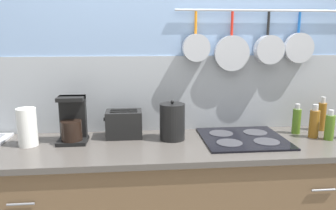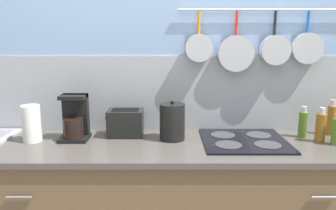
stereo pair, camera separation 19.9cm
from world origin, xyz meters
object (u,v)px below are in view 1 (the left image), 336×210
kettle (172,122)px  bottle_dish_soap (314,123)px  bottle_vinegar (322,116)px  coffee_maker (72,123)px  paper_towel_roll (27,127)px  bottle_hot_sauce (330,127)px  bottle_cooking_wine (297,120)px  toaster (124,124)px

kettle → bottle_dish_soap: kettle is taller
bottle_dish_soap → bottle_vinegar: size_ratio=0.92×
coffee_maker → bottle_vinegar: 1.72m
paper_towel_roll → kettle: (0.90, 0.04, 0.00)m
kettle → bottle_hot_sauce: (1.01, -0.11, -0.03)m
kettle → bottle_hot_sauce: bearing=-6.1°
paper_towel_roll → bottle_dish_soap: (1.84, -0.01, -0.02)m
bottle_hot_sauce → bottle_dish_soap: bearing=141.2°
bottle_cooking_wine → kettle: bearing=-176.8°
toaster → kettle: kettle is taller
coffee_maker → bottle_dish_soap: size_ratio=1.32×
bottle_vinegar → bottle_hot_sauce: bearing=-107.9°
coffee_maker → bottle_vinegar: bearing=3.2°
paper_towel_roll → bottle_hot_sauce: (1.91, -0.07, -0.03)m
kettle → bottle_cooking_wine: 0.87m
paper_towel_roll → toaster: (0.58, 0.12, -0.03)m
bottle_cooking_wine → bottle_dish_soap: (0.07, -0.10, 0.01)m
bottle_dish_soap → bottle_hot_sauce: (0.07, -0.06, -0.01)m
bottle_dish_soap → toaster: bearing=174.1°
coffee_maker → bottle_cooking_wine: (1.50, 0.04, -0.03)m
paper_towel_roll → bottle_dish_soap: paper_towel_roll is taller
paper_towel_roll → coffee_maker: size_ratio=0.80×
toaster → bottle_vinegar: 1.40m
kettle → bottle_vinegar: (1.08, 0.11, -0.01)m
bottle_hot_sauce → paper_towel_roll: bearing=177.9°
paper_towel_roll → toaster: 0.60m
kettle → paper_towel_roll: bearing=-177.5°
bottle_cooking_wine → bottle_hot_sauce: size_ratio=1.05×
coffee_maker → paper_towel_roll: bearing=-169.3°
bottle_cooking_wine → bottle_dish_soap: bottle_dish_soap is taller
paper_towel_roll → bottle_hot_sauce: bearing=-2.1°
paper_towel_roll → toaster: bearing=11.6°
toaster → coffee_maker: bearing=-167.7°
paper_towel_roll → bottle_cooking_wine: size_ratio=1.12×
toaster → kettle: 0.32m
toaster → bottle_hot_sauce: bearing=-8.1°
paper_towel_roll → bottle_hot_sauce: paper_towel_roll is taller
coffee_maker → bottle_hot_sauce: 1.65m
bottle_dish_soap → paper_towel_roll: bearing=179.7°
toaster → bottle_hot_sauce: 1.34m
bottle_cooking_wine → bottle_vinegar: 0.22m
kettle → bottle_cooking_wine: (0.87, 0.05, -0.03)m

